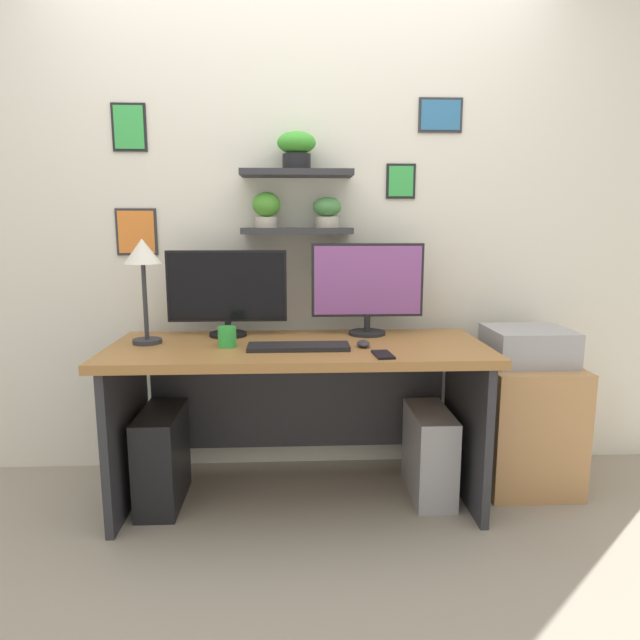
% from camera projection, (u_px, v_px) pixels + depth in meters
% --- Properties ---
extents(ground_plane, '(8.00, 8.00, 0.00)m').
position_uv_depth(ground_plane, '(299.00, 499.00, 2.60)').
color(ground_plane, gray).
extents(back_wall_assembly, '(4.40, 0.24, 2.70)m').
position_uv_depth(back_wall_assembly, '(297.00, 210.00, 2.79)').
color(back_wall_assembly, silver).
rests_on(back_wall_assembly, ground).
extents(desk, '(1.69, 0.68, 0.75)m').
position_uv_depth(desk, '(299.00, 385.00, 2.56)').
color(desk, '#9E6B38').
rests_on(desk, ground).
extents(monitor_left, '(0.57, 0.18, 0.41)m').
position_uv_depth(monitor_left, '(227.00, 291.00, 2.63)').
color(monitor_left, black).
rests_on(monitor_left, desk).
extents(monitor_right, '(0.54, 0.18, 0.44)m').
position_uv_depth(monitor_right, '(367.00, 285.00, 2.66)').
color(monitor_right, black).
rests_on(monitor_right, desk).
extents(keyboard, '(0.44, 0.14, 0.02)m').
position_uv_depth(keyboard, '(298.00, 347.00, 2.38)').
color(keyboard, black).
rests_on(keyboard, desk).
extents(computer_mouse, '(0.06, 0.09, 0.03)m').
position_uv_depth(computer_mouse, '(363.00, 344.00, 2.41)').
color(computer_mouse, '#2D2D33').
rests_on(computer_mouse, desk).
extents(desk_lamp, '(0.16, 0.16, 0.47)m').
position_uv_depth(desk_lamp, '(143.00, 262.00, 2.43)').
color(desk_lamp, '#2D2D33').
rests_on(desk_lamp, desk).
extents(cell_phone, '(0.08, 0.15, 0.01)m').
position_uv_depth(cell_phone, '(383.00, 355.00, 2.25)').
color(cell_phone, black).
rests_on(cell_phone, desk).
extents(coffee_mug, '(0.08, 0.08, 0.09)m').
position_uv_depth(coffee_mug, '(227.00, 337.00, 2.41)').
color(coffee_mug, green).
rests_on(coffee_mug, desk).
extents(drawer_cabinet, '(0.44, 0.50, 0.62)m').
position_uv_depth(drawer_cabinet, '(523.00, 423.00, 2.73)').
color(drawer_cabinet, tan).
rests_on(drawer_cabinet, ground).
extents(printer, '(0.38, 0.34, 0.17)m').
position_uv_depth(printer, '(528.00, 346.00, 2.66)').
color(printer, '#9E9EA3').
rests_on(printer, drawer_cabinet).
extents(computer_tower_left, '(0.18, 0.40, 0.44)m').
position_uv_depth(computer_tower_left, '(162.00, 458.00, 2.53)').
color(computer_tower_left, black).
rests_on(computer_tower_left, ground).
extents(computer_tower_right, '(0.18, 0.40, 0.42)m').
position_uv_depth(computer_tower_right, '(429.00, 453.00, 2.61)').
color(computer_tower_right, '#99999E').
rests_on(computer_tower_right, ground).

